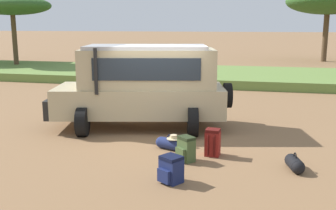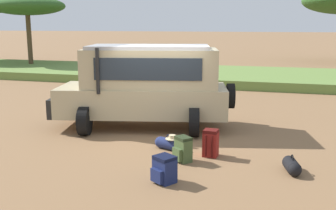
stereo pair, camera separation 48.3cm
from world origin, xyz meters
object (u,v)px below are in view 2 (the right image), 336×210
Objects in this scene: backpack_cluster_center at (211,143)px; duffel_bag_soft_canvas at (292,166)px; backpack_beside_front_wheel at (183,149)px; duffel_bag_low_black_case at (169,144)px; acacia_tree_left_mid at (27,6)px; backpack_near_rear_wheel at (164,169)px; safari_vehicle at (146,84)px.

backpack_cluster_center is 0.90× the size of duffel_bag_soft_canvas.
backpack_cluster_center is (0.54, 0.52, 0.04)m from backpack_beside_front_wheel.
backpack_cluster_center is at bearing 163.13° from duffel_bag_soft_canvas.
acacia_tree_left_mid is at bearing 134.50° from duffel_bag_low_black_case.
safari_vehicle is at bearing 113.79° from backpack_near_rear_wheel.
safari_vehicle is at bearing 147.00° from duffel_bag_soft_canvas.
backpack_beside_front_wheel is at bearing -45.89° from acacia_tree_left_mid.
duffel_bag_low_black_case is at bearing 168.71° from backpack_cluster_center.
acacia_tree_left_mid is (-14.13, 15.89, 3.93)m from backpack_near_rear_wheel.
safari_vehicle is 7.03× the size of duffel_bag_low_black_case.
backpack_beside_front_wheel is 1.26m from backpack_near_rear_wheel.
backpack_cluster_center is at bearing -11.29° from duffel_bag_low_black_case.
acacia_tree_left_mid is (-13.65, 13.90, 4.04)m from duffel_bag_low_black_case.
safari_vehicle reaches higher than backpack_beside_front_wheel.
backpack_near_rear_wheel reaches higher than duffel_bag_low_black_case.
backpack_cluster_center is 0.83× the size of duffel_bag_low_black_case.
duffel_bag_low_black_case is (1.26, -1.92, -1.14)m from safari_vehicle.
safari_vehicle is 7.60× the size of duffel_bag_soft_canvas.
duffel_bag_soft_canvas is 0.14× the size of acacia_tree_left_mid.
backpack_near_rear_wheel reaches higher than duffel_bag_soft_canvas.
acacia_tree_left_mid is (-14.72, 14.11, 3.88)m from backpack_cluster_center.
acacia_tree_left_mid reaches higher than backpack_cluster_center.
acacia_tree_left_mid reaches higher than duffel_bag_low_black_case.
backpack_near_rear_wheel is 0.11× the size of acacia_tree_left_mid.
backpack_near_rear_wheel is (-0.06, -1.26, -0.02)m from backpack_beside_front_wheel.
backpack_near_rear_wheel is at bearing -48.37° from acacia_tree_left_mid.
backpack_near_rear_wheel is at bearing -108.55° from backpack_cluster_center.
safari_vehicle reaches higher than backpack_cluster_center.
backpack_near_rear_wheel is at bearing -152.76° from duffel_bag_soft_canvas.
backpack_near_rear_wheel is 0.74× the size of duffel_bag_soft_canvas.
duffel_bag_soft_canvas is at bearing -16.87° from backpack_cluster_center.
duffel_bag_soft_canvas is (2.40, 1.24, -0.12)m from backpack_near_rear_wheel.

